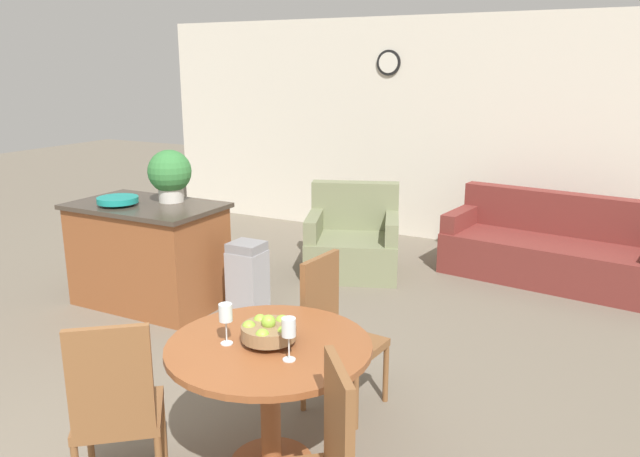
% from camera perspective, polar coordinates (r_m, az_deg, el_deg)
% --- Properties ---
extents(wall_back, '(8.00, 0.09, 2.70)m').
position_cam_1_polar(wall_back, '(7.75, 11.32, 8.70)').
color(wall_back, silver).
rests_on(wall_back, ground_plane).
extents(dining_table, '(1.07, 1.07, 0.73)m').
position_cam_1_polar(dining_table, '(3.36, -4.62, -12.99)').
color(dining_table, brown).
rests_on(dining_table, ground_plane).
extents(dining_chair_near_left, '(0.59, 0.59, 0.97)m').
position_cam_1_polar(dining_chair_near_left, '(3.32, -18.14, -15.06)').
color(dining_chair_near_left, brown).
rests_on(dining_chair_near_left, ground_plane).
extents(dining_chair_far_side, '(0.46, 0.46, 0.97)m').
position_cam_1_polar(dining_chair_far_side, '(3.99, 1.33, -9.08)').
color(dining_chair_far_side, brown).
rests_on(dining_chair_far_side, ground_plane).
extents(fruit_bowl, '(0.29, 0.29, 0.16)m').
position_cam_1_polar(fruit_bowl, '(3.26, -4.73, -9.30)').
color(fruit_bowl, olive).
rests_on(fruit_bowl, dining_table).
extents(wine_glass_left, '(0.07, 0.07, 0.22)m').
position_cam_1_polar(wine_glass_left, '(3.24, -8.62, -7.77)').
color(wine_glass_left, silver).
rests_on(wine_glass_left, dining_table).
extents(wine_glass_right, '(0.07, 0.07, 0.22)m').
position_cam_1_polar(wine_glass_right, '(3.04, -2.88, -9.17)').
color(wine_glass_right, silver).
rests_on(wine_glass_right, dining_table).
extents(kitchen_island, '(1.34, 0.82, 0.94)m').
position_cam_1_polar(kitchen_island, '(5.85, -15.39, -2.26)').
color(kitchen_island, brown).
rests_on(kitchen_island, ground_plane).
extents(teal_bowl, '(0.36, 0.36, 0.07)m').
position_cam_1_polar(teal_bowl, '(5.74, -18.01, 2.49)').
color(teal_bowl, teal).
rests_on(teal_bowl, kitchen_island).
extents(potted_plant, '(0.39, 0.39, 0.47)m').
position_cam_1_polar(potted_plant, '(5.73, -13.57, 4.89)').
color(potted_plant, beige).
rests_on(potted_plant, kitchen_island).
extents(trash_bin, '(0.29, 0.27, 0.66)m').
position_cam_1_polar(trash_bin, '(5.46, -6.63, -4.64)').
color(trash_bin, '#9E9EA3').
rests_on(trash_bin, ground_plane).
extents(couch, '(2.23, 1.13, 0.85)m').
position_cam_1_polar(couch, '(6.75, 20.68, -2.02)').
color(couch, maroon).
rests_on(couch, ground_plane).
extents(armchair, '(1.19, 1.15, 0.91)m').
position_cam_1_polar(armchair, '(6.58, 3.04, -1.39)').
color(armchair, '#7A7F5B').
rests_on(armchair, ground_plane).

